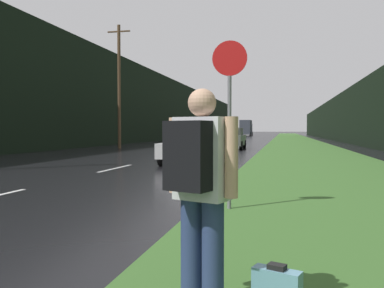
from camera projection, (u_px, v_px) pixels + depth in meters
The scene contains 14 objects.
grass_verge at pixel (299, 145), 38.68m from camera, with size 6.00×240.00×0.02m, color #386028.
lane_stripe_c at pixel (116, 168), 15.15m from camera, with size 0.12×3.00×0.01m, color silver.
lane_stripe_d at pixel (168, 156), 21.97m from camera, with size 0.12×3.00×0.01m, color silver.
lane_stripe_e at pixel (195, 150), 28.80m from camera, with size 0.12×3.00×0.01m, color silver.
lane_stripe_f at pixel (212, 146), 35.62m from camera, with size 0.12×3.00×0.01m, color silver.
treeline_far_side at pixel (151, 107), 52.25m from camera, with size 2.00×140.00×8.72m, color black.
treeline_near_side at pixel (349, 117), 47.00m from camera, with size 2.00×140.00×5.74m, color black.
utility_pole_far at pixel (119, 85), 31.02m from camera, with size 1.80×0.24×9.41m.
stop_sign at pixel (229, 109), 7.25m from camera, with size 0.63×0.07×3.02m.
hitchhiker_with_backpack at pixel (200, 185), 3.14m from camera, with size 0.58×0.51×1.76m.
car_passing_near at pixel (191, 147), 17.13m from camera, with size 1.92×4.14×1.38m.
car_passing_far at pixel (230, 139), 29.98m from camera, with size 2.05×4.17×1.58m.
car_oncoming at pixel (216, 136), 51.78m from camera, with size 1.90×4.43×1.27m.
delivery_truck at pixel (246, 128), 92.99m from camera, with size 2.50×8.22×3.59m.
Camera 1 is at (6.10, 0.05, 1.44)m, focal length 38.00 mm.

